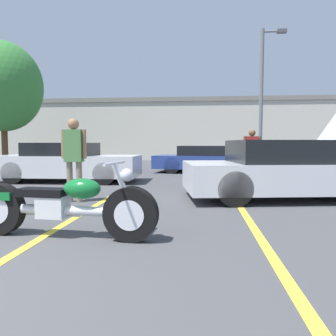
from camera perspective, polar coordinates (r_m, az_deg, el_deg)
name	(u,v)px	position (r m, az deg, el deg)	size (l,w,h in m)	color
parking_stripe_middle	(69,221)	(5.28, -16.90, -8.90)	(0.12, 5.62, 0.01)	yellow
parking_stripe_back	(252,226)	(4.95, 14.50, -9.73)	(0.12, 5.62, 0.01)	yellow
far_building	(163,128)	(25.08, -0.80, 6.92)	(32.00, 4.20, 4.40)	beige
light_pole	(263,91)	(17.04, 16.24, 12.70)	(1.21, 0.28, 6.71)	slate
tree_background	(3,87)	(19.99, -26.85, 12.52)	(4.12, 4.12, 6.58)	brown
motorcycle	(62,206)	(4.36, -17.95, -6.35)	(2.46, 0.70, 0.97)	black
show_car_hood_open	(286,170)	(7.47, 19.89, -0.39)	(4.51, 2.49, 2.02)	silver
parked_car_left_row	(67,163)	(10.70, -17.20, 0.86)	(4.44, 1.80, 1.21)	silver
parked_car_right_row	(208,160)	(13.48, 6.92, 1.47)	(4.56, 2.45, 1.10)	navy
spectator_by_show_car	(252,151)	(10.28, 14.38, 2.86)	(0.52, 0.21, 1.62)	#38476B
spectator_midground	(74,153)	(6.89, -16.07, 2.59)	(0.52, 0.22, 1.69)	gray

